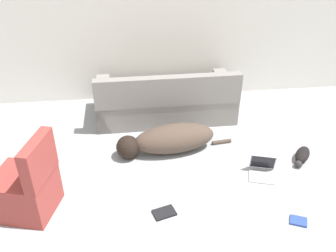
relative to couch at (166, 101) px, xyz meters
name	(u,v)px	position (x,y,z in m)	size (l,w,h in m)	color
wall_back	(149,22)	(-0.17, 0.72, 1.00)	(7.28, 0.06, 2.52)	silver
couch	(166,101)	(0.00, 0.00, 0.00)	(2.07, 0.95, 0.82)	gray
dog	(168,139)	(-0.06, -0.93, -0.07)	(1.60, 0.57, 0.38)	#4C3D33
cat	(302,155)	(1.64, -1.32, -0.19)	(0.36, 0.45, 0.14)	black
laptop_open	(262,168)	(1.03, -1.53, -0.18)	(0.39, 0.39, 0.24)	#B7B7BC
book_black	(164,213)	(-0.24, -2.08, -0.24)	(0.28, 0.23, 0.02)	black
book_blue	(298,221)	(1.16, -2.36, -0.24)	(0.21, 0.20, 0.02)	#28428E
side_chair	(27,188)	(-1.67, -1.85, 0.06)	(0.72, 0.69, 0.93)	#993833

